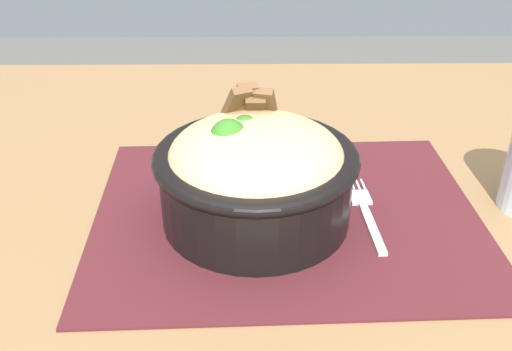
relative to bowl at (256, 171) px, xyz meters
name	(u,v)px	position (x,y,z in m)	size (l,w,h in m)	color
table	(291,249)	(0.04, 0.03, -0.12)	(1.22, 0.88, 0.73)	olive
placemat	(287,214)	(0.03, 0.01, -0.06)	(0.40, 0.32, 0.00)	#47191E
bowl	(256,171)	(0.00, 0.00, 0.00)	(0.20, 0.20, 0.13)	black
fork	(365,210)	(0.11, 0.01, -0.05)	(0.02, 0.14, 0.00)	silver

